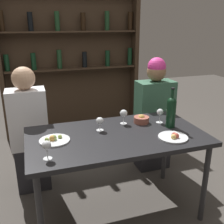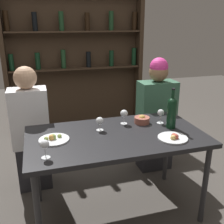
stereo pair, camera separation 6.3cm
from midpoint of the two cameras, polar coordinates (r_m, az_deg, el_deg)
The scene contains 13 objects.
ground_plane at distance 2.48m, azimuth 0.12°, elevation -20.57°, with size 10.00×10.00×0.00m, color #47423D.
dining_table at distance 2.12m, azimuth 0.13°, elevation -6.43°, with size 1.40×0.77×0.73m.
wine_rack_wall at distance 3.86m, azimuth -9.31°, elevation 12.49°, with size 1.97×0.21×2.22m.
wine_bottle at distance 2.23m, azimuth 11.99°, elevation 0.29°, with size 0.08×0.08×0.34m.
wine_glass_0 at distance 2.33m, azimuth 9.65°, elevation -0.19°, with size 0.06×0.06×0.13m.
wine_glass_1 at distance 1.75m, azimuth -15.05°, elevation -7.18°, with size 0.06×0.06×0.13m.
wine_glass_2 at distance 2.14m, azimuth -3.51°, elevation -2.09°, with size 0.06×0.06×0.11m.
wine_glass_3 at distance 2.27m, azimuth 1.75°, elevation -0.41°, with size 0.07×0.07×0.13m.
food_plate_0 at distance 2.02m, azimuth -13.35°, elevation -5.88°, with size 0.23×0.23×0.05m.
food_plate_1 at distance 2.07m, azimuth 12.39°, elevation -5.30°, with size 0.23×0.23×0.05m.
snack_bowl at distance 2.32m, azimuth 5.64°, elevation -1.62°, with size 0.13×0.13×0.08m.
seated_person_left at distance 2.61m, azimuth -18.17°, elevation -4.54°, with size 0.34×0.22×1.21m.
seated_person_right at distance 2.88m, azimuth 8.50°, elevation -1.09°, with size 0.39×0.22×1.24m.
Camera 1 is at (-0.63, -1.80, 1.58)m, focal length 42.00 mm.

